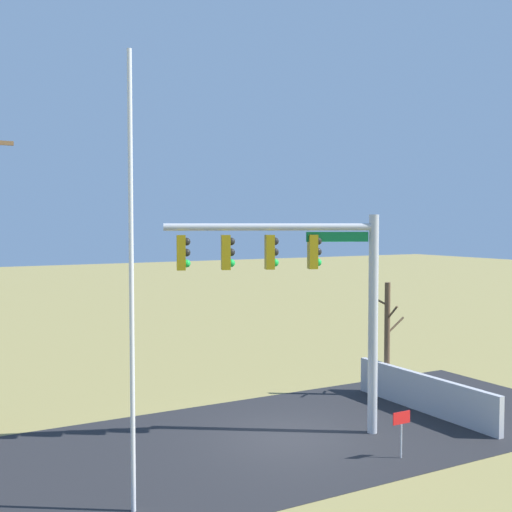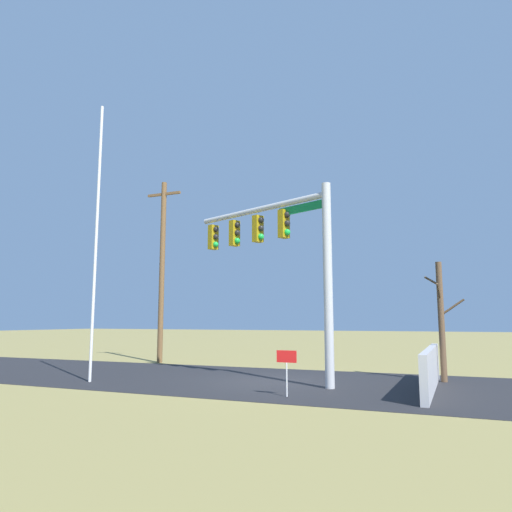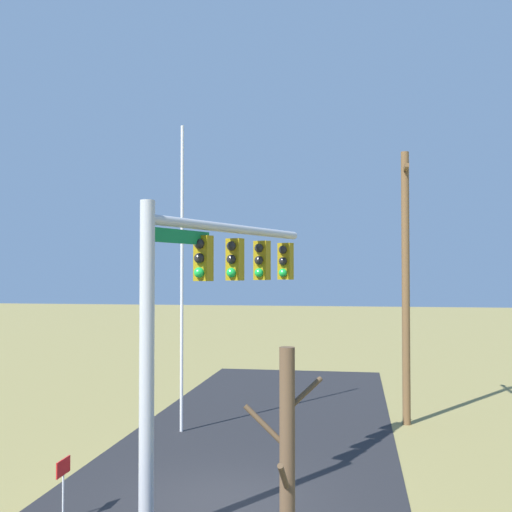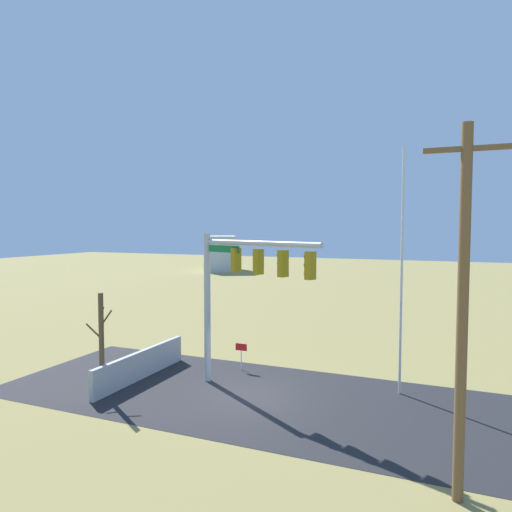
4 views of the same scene
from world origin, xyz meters
name	(u,v)px [view 4 (image 4 of 4)]	position (x,y,z in m)	size (l,w,h in m)	color
ground_plane	(248,395)	(0.00, 0.00, 0.00)	(160.00, 160.00, 0.00)	olive
road_surface	(350,411)	(-4.00, 0.00, 0.01)	(28.00, 8.00, 0.01)	#232326
sidewalk_corner	(188,378)	(3.29, -0.94, 0.00)	(6.00, 6.00, 0.01)	#B7B5AD
retaining_fence	(141,365)	(5.09, -0.09, 0.61)	(0.20, 6.14, 1.21)	#A8A8AD
signal_mast	(239,279)	(0.47, -0.22, 4.54)	(5.70, 2.41, 6.31)	#B2B5BA
flagpole	(402,272)	(-5.42, -2.51, 4.80)	(0.10, 0.10, 9.61)	silver
utility_pole	(463,309)	(-7.49, 4.50, 4.65)	(1.90, 0.26, 8.96)	brown
bare_tree	(101,342)	(5.39, 2.02, 2.06)	(1.27, 1.02, 3.99)	brown
open_sign	(241,350)	(1.62, -2.91, 0.91)	(0.56, 0.04, 1.22)	silver
distant_building	(220,253)	(25.12, -46.59, 2.60)	(7.22, 4.47, 5.20)	silver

